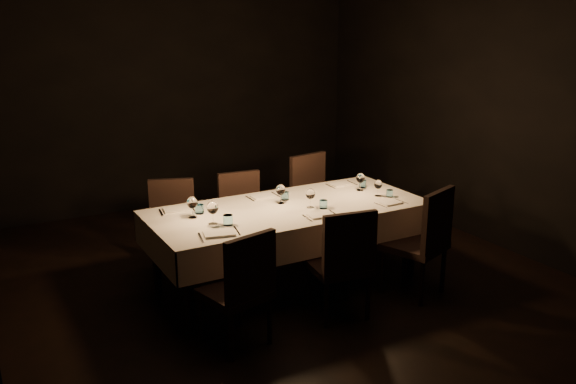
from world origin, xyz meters
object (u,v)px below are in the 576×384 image
chair_far_center (243,213)px  chair_far_right (315,196)px  chair_near_left (242,285)px  chair_near_center (343,259)px  chair_far_left (173,222)px  dining_table (288,214)px  chair_near_right (424,238)px

chair_far_center → chair_far_right: chair_far_right is taller
chair_near_left → chair_near_center: 0.91m
chair_far_right → chair_far_left: bearing=168.4°
dining_table → chair_far_left: chair_far_left is taller
chair_far_center → chair_far_left: bearing=-179.2°
chair_near_left → chair_near_right: 1.79m
dining_table → chair_far_left: size_ratio=2.77×
dining_table → chair_near_center: chair_near_center is taller
dining_table → chair_near_center: (0.06, -0.80, -0.16)m
chair_near_center → chair_near_right: chair_near_right is taller
dining_table → chair_far_right: size_ratio=2.54×
chair_near_center → chair_far_center: (-0.17, 1.56, -0.02)m
dining_table → chair_near_left: bearing=-135.9°
chair_near_left → chair_near_right: chair_near_right is taller
dining_table → chair_far_center: bearing=98.0°
dining_table → chair_near_right: 1.23m
chair_near_center → chair_far_left: (-0.89, 1.63, -0.02)m
chair_far_right → chair_near_right: bearing=-94.5°
chair_near_center → chair_near_right: size_ratio=0.96×
chair_near_right → chair_far_center: size_ratio=1.10×
chair_far_left → chair_far_center: (0.72, -0.07, -0.00)m
chair_near_center → chair_far_left: size_ratio=1.05×
chair_near_right → chair_far_right: (-0.16, 1.57, -0.00)m
chair_near_center → chair_far_center: 1.57m
chair_near_left → chair_near_center: size_ratio=0.97×
chair_near_right → chair_far_center: bearing=-76.1°
chair_near_right → chair_far_right: chair_near_right is taller
chair_far_right → chair_near_center: bearing=-124.4°
dining_table → chair_far_left: (-0.82, 0.82, -0.18)m
chair_near_left → chair_far_center: size_ratio=1.03×
chair_near_left → chair_far_center: (0.74, 1.58, -0.01)m
chair_far_center → chair_near_center: bearing=-77.5°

